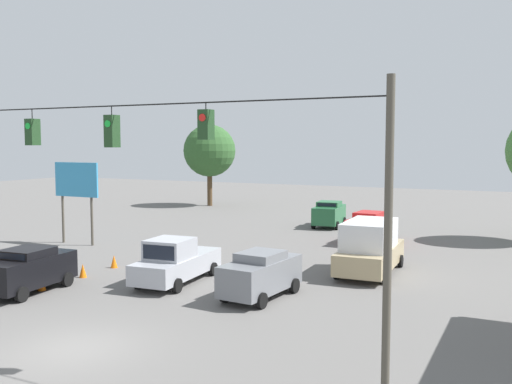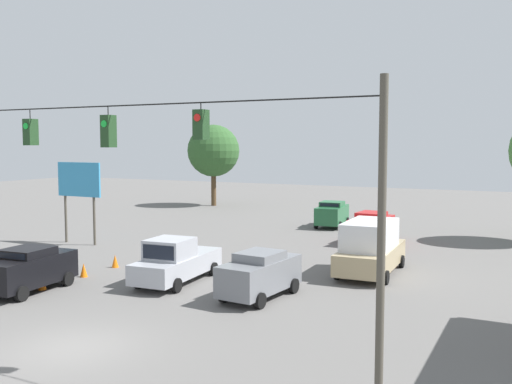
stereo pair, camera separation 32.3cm
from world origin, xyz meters
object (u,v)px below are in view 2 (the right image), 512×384
object	(u,v)px
traffic_cone_nearest	(42,282)
tree_horizon_right	(213,151)
pickup_truck_silver_withflow_mid	(176,262)
traffic_cone_second	(84,270)
roadside_billboard	(79,185)
sedan_red_oncoming_deep	(371,227)
sedan_grey_crossing_near	(260,274)
traffic_cone_third	(115,261)
traffic_cone_fourth	(152,252)
overhead_signal_span	(67,184)
box_truck_tan_oncoming_far	(371,247)
sedan_black_parked_shoulder	(28,269)
sedan_green_withflow_deep	(332,214)

from	to	relation	value
traffic_cone_nearest	tree_horizon_right	size ratio (longest dim) A/B	0.08
pickup_truck_silver_withflow_mid	tree_horizon_right	size ratio (longest dim) A/B	0.66
traffic_cone_second	roadside_billboard	bearing A→B (deg)	-45.14
sedan_red_oncoming_deep	tree_horizon_right	world-z (taller)	tree_horizon_right
sedan_grey_crossing_near	traffic_cone_third	world-z (taller)	sedan_grey_crossing_near
traffic_cone_fourth	sedan_grey_crossing_near	bearing A→B (deg)	152.82
overhead_signal_span	traffic_cone_fourth	bearing A→B (deg)	-63.08
sedan_grey_crossing_near	traffic_cone_second	world-z (taller)	sedan_grey_crossing_near
box_truck_tan_oncoming_far	roadside_billboard	xyz separation A→B (m)	(19.01, 0.03, 2.44)
pickup_truck_silver_withflow_mid	sedan_grey_crossing_near	size ratio (longest dim) A/B	1.27
overhead_signal_span	sedan_red_oncoming_deep	distance (m)	23.61
sedan_red_oncoming_deep	roadside_billboard	world-z (taller)	roadside_billboard
traffic_cone_third	traffic_cone_fourth	bearing A→B (deg)	-94.06
traffic_cone_third	traffic_cone_fourth	world-z (taller)	same
pickup_truck_silver_withflow_mid	sedan_red_oncoming_deep	world-z (taller)	pickup_truck_silver_withflow_mid
overhead_signal_span	traffic_cone_fourth	xyz separation A→B (m)	(6.38, -12.57, -4.83)
sedan_grey_crossing_near	roadside_billboard	bearing A→B (deg)	-21.56
sedan_red_oncoming_deep	sedan_black_parked_shoulder	bearing A→B (deg)	61.98
sedan_black_parked_shoulder	tree_horizon_right	world-z (taller)	tree_horizon_right
traffic_cone_fourth	pickup_truck_silver_withflow_mid	bearing A→B (deg)	137.47
sedan_green_withflow_deep	tree_horizon_right	world-z (taller)	tree_horizon_right
sedan_grey_crossing_near	traffic_cone_nearest	xyz separation A→B (m)	(9.12, 3.19, -0.68)
roadside_billboard	sedan_black_parked_shoulder	bearing A→B (deg)	123.64
pickup_truck_silver_withflow_mid	sedan_black_parked_shoulder	world-z (taller)	pickup_truck_silver_withflow_mid
traffic_cone_fourth	sedan_green_withflow_deep	bearing A→B (deg)	-107.46
tree_horizon_right	traffic_cone_fourth	bearing A→B (deg)	113.84
traffic_cone_nearest	roadside_billboard	size ratio (longest dim) A/B	0.13
box_truck_tan_oncoming_far	traffic_cone_second	bearing A→B (deg)	29.72
overhead_signal_span	sedan_grey_crossing_near	distance (m)	9.33
overhead_signal_span	sedan_green_withflow_deep	bearing A→B (deg)	-87.29
overhead_signal_span	traffic_cone_second	size ratio (longest dim) A/B	29.58
overhead_signal_span	sedan_black_parked_shoulder	distance (m)	8.99
sedan_red_oncoming_deep	overhead_signal_span	bearing A→B (deg)	81.94
overhead_signal_span	sedan_black_parked_shoulder	size ratio (longest dim) A/B	4.46
sedan_grey_crossing_near	overhead_signal_span	bearing A→B (deg)	70.93
tree_horizon_right	box_truck_tan_oncoming_far	bearing A→B (deg)	134.72
sedan_green_withflow_deep	tree_horizon_right	distance (m)	19.03
sedan_red_oncoming_deep	roadside_billboard	distance (m)	19.00
overhead_signal_span	tree_horizon_right	world-z (taller)	tree_horizon_right
overhead_signal_span	traffic_cone_nearest	bearing A→B (deg)	-36.34
roadside_billboard	tree_horizon_right	bearing A→B (deg)	-80.11
traffic_cone_fourth	traffic_cone_nearest	bearing A→B (deg)	89.92
sedan_red_oncoming_deep	roadside_billboard	bearing A→B (deg)	27.80
sedan_black_parked_shoulder	roadside_billboard	distance (m)	12.31
sedan_black_parked_shoulder	traffic_cone_third	world-z (taller)	sedan_black_parked_shoulder
sedan_grey_crossing_near	traffic_cone_fourth	distance (m)	10.27
sedan_green_withflow_deep	tree_horizon_right	size ratio (longest dim) A/B	0.50
pickup_truck_silver_withflow_mid	traffic_cone_second	world-z (taller)	pickup_truck_silver_withflow_mid
box_truck_tan_oncoming_far	tree_horizon_right	world-z (taller)	tree_horizon_right
traffic_cone_fourth	sedan_red_oncoming_deep	bearing A→B (deg)	-132.70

